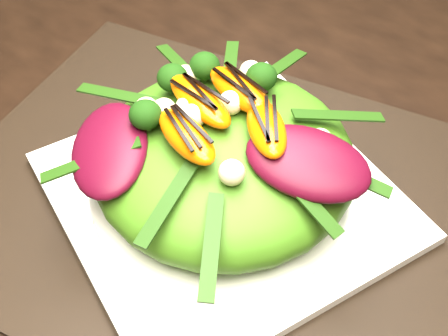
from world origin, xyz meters
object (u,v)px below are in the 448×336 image
Objects in this scene: salad_bowl at (224,186)px; orange_segment at (225,104)px; placemat at (224,201)px; dining_table at (131,47)px; plate_base at (224,196)px; lettuce_mound at (224,159)px.

salad_bowl is 3.32× the size of orange_segment.
placemat is 0.10m from orange_segment.
dining_table is 5.98× the size of plate_base.
plate_base is (0.00, 0.00, 0.01)m from placemat.
salad_bowl is 0.03m from lettuce_mound.
plate_base is 0.05m from lettuce_mound.
salad_bowl is at bearing -90.00° from lettuce_mound.
dining_table is 0.28m from plate_base.
plate_base is at bearing -26.55° from dining_table.
lettuce_mound is (0.25, -0.13, 0.08)m from dining_table.
dining_table reaches higher than salad_bowl.
placemat is 0.01m from plate_base.
orange_segment is at bearing 126.00° from lettuce_mound.
plate_base is at bearing -54.00° from orange_segment.
orange_segment is at bearing 126.00° from placemat.
placemat is 1.83× the size of plate_base.
orange_segment is (-0.01, 0.01, 0.09)m from plate_base.
placemat is at bearing 0.00° from salad_bowl.
placemat is 2.27× the size of lettuce_mound.
dining_table is 0.29m from lettuce_mound.
placemat is (0.25, -0.13, 0.02)m from dining_table.
salad_bowl is (0.25, -0.13, 0.04)m from dining_table.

